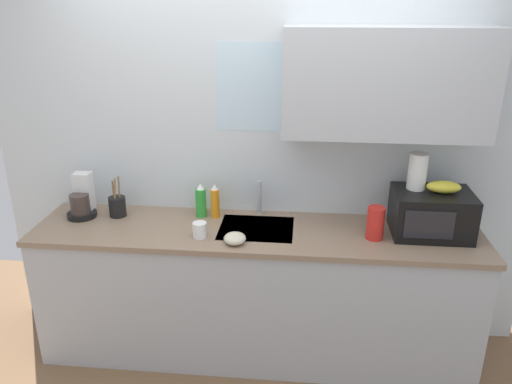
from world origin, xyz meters
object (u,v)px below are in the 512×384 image
Objects in this scene: utensil_crock at (117,206)px; small_bowl at (235,238)px; cereal_canister at (375,223)px; mug_white at (200,230)px; banana_bunch at (444,187)px; paper_towel_roll at (417,171)px; microwave at (431,213)px; coffee_maker at (82,200)px; dish_soap_bottle_green at (201,201)px; dish_soap_bottle_orange at (215,202)px.

small_bowl is (0.82, -0.32, -0.04)m from utensil_crock.
mug_white is at bearing -175.05° from cereal_canister.
cereal_canister is at bearing -165.62° from banana_bunch.
paper_towel_roll reaches higher than utensil_crock.
banana_bunch is 2.05m from utensil_crock.
paper_towel_roll is (-0.10, 0.05, 0.24)m from microwave.
coffee_maker is 1.88m from cereal_canister.
dish_soap_bottle_green is 1.12m from cereal_canister.
cereal_canister is 1.53× the size of small_bowl.
cereal_canister is at bearing 10.37° from small_bowl.
banana_bunch reaches higher than dish_soap_bottle_orange.
small_bowl is (0.27, -0.37, -0.07)m from dish_soap_bottle_green.
cereal_canister reaches higher than mug_white.
paper_towel_roll is 0.79× the size of coffee_maker.
dish_soap_bottle_green reaches higher than cereal_canister.
cereal_canister is (1.09, -0.22, -0.01)m from dish_soap_bottle_green.
coffee_maker reaches higher than mug_white.
dish_soap_bottle_green is at bearing 175.13° from microwave.
cereal_canister is at bearing -5.91° from utensil_crock.
paper_towel_roll is at bearing -3.03° from dish_soap_bottle_green.
dish_soap_bottle_orange is at bearing 167.72° from cereal_canister.
dish_soap_bottle_orange is at bearing 175.16° from banana_bunch.
utensil_crock reaches higher than dish_soap_bottle_orange.
utensil_crock is (0.23, 0.01, -0.03)m from coffee_maker.
utensil_crock is (-2.03, 0.07, -0.24)m from banana_bunch.
small_bowl is (-1.06, -0.30, -0.35)m from paper_towel_roll.
banana_bunch is at bearing -4.65° from dish_soap_bottle_green.
coffee_maker is at bearing 163.66° from small_bowl.
utensil_crock reaches higher than mug_white.
small_bowl is (1.05, -0.31, -0.07)m from coffee_maker.
dish_soap_bottle_green is (-1.48, 0.12, -0.20)m from banana_bunch.
microwave is at bearing -5.09° from dish_soap_bottle_orange.
coffee_maker is 1.10m from small_bowl.
microwave is at bearing 16.17° from cereal_canister.
banana_bunch reaches higher than microwave.
coffee_maker is 0.23m from utensil_crock.
mug_white is at bearing 164.74° from small_bowl.
utensil_crock is 2.08× the size of small_bowl.
utensil_crock is at bearing 174.09° from cereal_canister.
dish_soap_bottle_orange reaches higher than dish_soap_bottle_green.
coffee_maker reaches higher than dish_soap_bottle_green.
cereal_canister is 1.65m from utensil_crock.
cereal_canister is at bearing -11.40° from dish_soap_bottle_green.
cereal_canister is at bearing -163.83° from microwave.
banana_bunch is 1.54× the size of small_bowl.
cereal_canister is at bearing -12.28° from dish_soap_bottle_orange.
coffee_maker is at bearing 178.52° from banana_bunch.
dish_soap_bottle_green reaches higher than small_bowl.
mug_white is 0.73× the size of small_bowl.
mug_white is at bearing -169.38° from paper_towel_roll.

